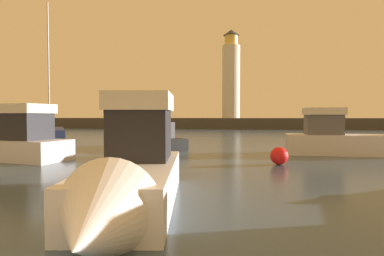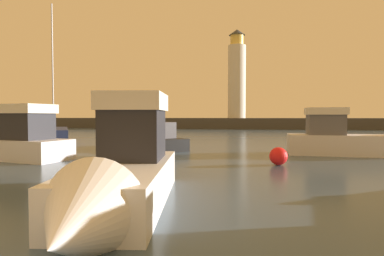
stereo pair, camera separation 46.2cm
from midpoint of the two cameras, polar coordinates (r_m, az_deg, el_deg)
ground_plane at (r=33.07m, az=1.83°, el=-2.13°), size 220.00×220.00×0.00m
breakwater at (r=64.12m, az=4.82°, el=0.85°), size 83.40×6.39×2.08m
lighthouse at (r=64.51m, az=6.78°, el=9.12°), size 3.47×3.47×17.41m
motorboat_0 at (r=24.83m, az=-8.56°, el=-2.19°), size 6.44×6.13×2.53m
motorboat_3 at (r=8.47m, az=-12.55°, el=-7.95°), size 3.15×8.02×3.57m
motorboat_5 at (r=22.62m, az=26.60°, el=-1.89°), size 8.47×2.59×3.35m
sailboat_moored at (r=30.57m, az=-24.40°, el=-1.30°), size 6.45×8.59×11.93m
mooring_buoy at (r=16.64m, az=14.52°, el=-4.84°), size 0.90×0.90×0.90m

